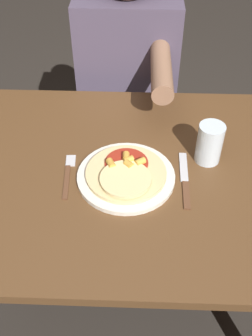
# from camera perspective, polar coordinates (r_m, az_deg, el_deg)

# --- Properties ---
(ground_plane) EXTENTS (8.00, 8.00, 0.00)m
(ground_plane) POSITION_cam_1_polar(r_m,az_deg,el_deg) (1.75, -0.53, -18.14)
(ground_plane) COLOR #2D2823
(dining_table) EXTENTS (1.18, 0.81, 0.75)m
(dining_table) POSITION_cam_1_polar(r_m,az_deg,el_deg) (1.22, -0.73, -4.07)
(dining_table) COLOR brown
(dining_table) RESTS_ON ground_plane
(plate) EXTENTS (0.28, 0.28, 0.01)m
(plate) POSITION_cam_1_polar(r_m,az_deg,el_deg) (1.11, 0.00, -1.22)
(plate) COLOR silver
(plate) RESTS_ON dining_table
(pizza) EXTENTS (0.23, 0.23, 0.04)m
(pizza) POSITION_cam_1_polar(r_m,az_deg,el_deg) (1.10, -0.01, -0.74)
(pizza) COLOR #E0C689
(pizza) RESTS_ON plate
(fork) EXTENTS (0.03, 0.18, 0.00)m
(fork) POSITION_cam_1_polar(r_m,az_deg,el_deg) (1.14, -8.37, -0.71)
(fork) COLOR brown
(fork) RESTS_ON dining_table
(knife) EXTENTS (0.02, 0.22, 0.00)m
(knife) POSITION_cam_1_polar(r_m,az_deg,el_deg) (1.12, 8.54, -1.77)
(knife) COLOR brown
(knife) RESTS_ON dining_table
(drinking_glass) EXTENTS (0.08, 0.08, 0.12)m
(drinking_glass) POSITION_cam_1_polar(r_m,az_deg,el_deg) (1.16, 12.03, 3.53)
(drinking_glass) COLOR silver
(drinking_glass) RESTS_ON dining_table
(person_diner) EXTENTS (0.39, 0.52, 1.20)m
(person_diner) POSITION_cam_1_polar(r_m,az_deg,el_deg) (1.64, 0.38, 13.09)
(person_diner) COLOR #2D2D38
(person_diner) RESTS_ON ground_plane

